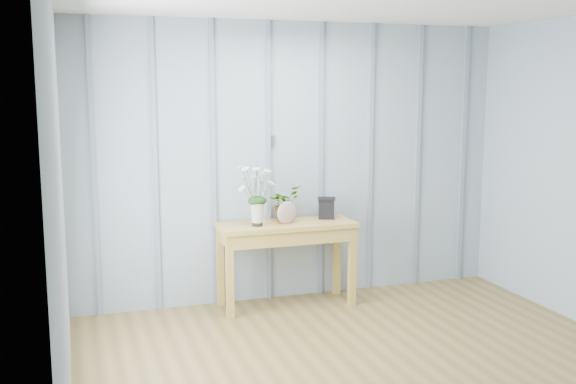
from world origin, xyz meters
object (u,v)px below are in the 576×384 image
object	(u,v)px
sideboard	(286,235)
felt_disc_vessel	(287,213)
carved_box	(326,208)
daisy_vase	(257,185)

from	to	relation	value
sideboard	felt_disc_vessel	xyz separation A→B (m)	(-0.01, -0.05, 0.21)
sideboard	felt_disc_vessel	world-z (taller)	felt_disc_vessel
carved_box	felt_disc_vessel	bearing A→B (deg)	-165.10
felt_disc_vessel	carved_box	distance (m)	0.43
sideboard	daisy_vase	xyz separation A→B (m)	(-0.28, -0.05, 0.47)
daisy_vase	felt_disc_vessel	bearing A→B (deg)	0.67
sideboard	felt_disc_vessel	distance (m)	0.22
daisy_vase	felt_disc_vessel	size ratio (longest dim) A/B	2.84
felt_disc_vessel	carved_box	bearing A→B (deg)	-0.40
sideboard	carved_box	world-z (taller)	carved_box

